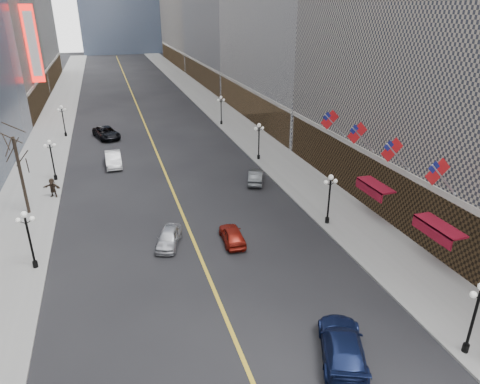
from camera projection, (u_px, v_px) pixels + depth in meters
sidewalk_east at (228, 118)px, 73.22m from camera, size 6.00×230.00×0.15m
sidewalk_west at (52, 131)px, 65.61m from camera, size 6.00×230.00×0.15m
lane_line at (139, 111)px, 78.20m from camera, size 0.25×200.00×0.02m
streetlamp_east_0 at (476, 311)px, 22.43m from camera, size 1.26×0.44×4.52m
streetlamp_east_1 at (330, 194)px, 36.45m from camera, size 1.26×0.44×4.52m
streetlamp_east_2 at (259, 137)px, 52.22m from camera, size 1.26×0.44×4.52m
streetlamp_east_3 at (221, 107)px, 67.99m from camera, size 1.26×0.44×4.52m
streetlamp_west_1 at (28, 234)px, 30.04m from camera, size 1.26×0.44×4.52m
streetlamp_west_2 at (52, 156)px, 45.81m from camera, size 1.26×0.44×4.52m
streetlamp_west_3 at (63, 118)px, 61.58m from camera, size 1.26×0.44×4.52m
flag_2 at (439, 174)px, 28.65m from camera, size 2.87×0.12×2.87m
flag_3 at (394, 152)px, 33.03m from camera, size 2.87×0.12×2.87m
flag_4 at (359, 135)px, 37.41m from camera, size 2.87×0.12×2.87m
flag_5 at (331, 121)px, 41.79m from camera, size 2.87×0.12×2.87m
awning_b at (437, 228)px, 30.54m from camera, size 1.40×4.00×0.93m
awning_c at (374, 186)px, 37.55m from camera, size 1.40×4.00×0.93m
theatre_marquee at (33, 44)px, 69.12m from camera, size 2.00×0.55×12.00m
tree_west_far at (15, 149)px, 37.01m from camera, size 3.60×3.60×7.92m
car_nb_near at (169, 238)px, 34.03m from camera, size 2.92×4.37×1.38m
car_nb_mid at (113, 159)px, 51.09m from camera, size 1.85×5.12×1.68m
car_nb_far at (106, 133)px, 61.84m from camera, size 4.29×6.44×1.64m
car_sb_near at (343, 346)px, 22.99m from camera, size 4.24×6.04×1.62m
car_sb_mid at (232, 235)px, 34.45m from camera, size 1.83×4.11×1.37m
car_sb_far at (256, 176)px, 46.23m from camera, size 2.97×4.54×1.41m
ped_west_far at (53, 188)px, 42.31m from camera, size 1.85×1.23×1.94m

